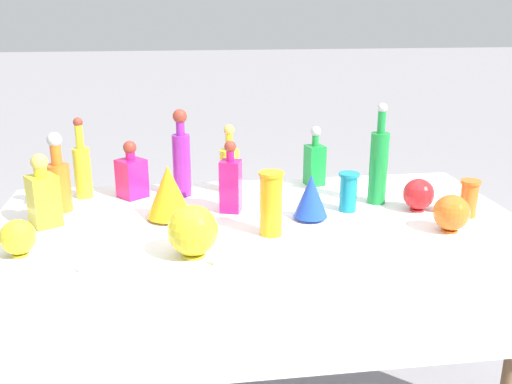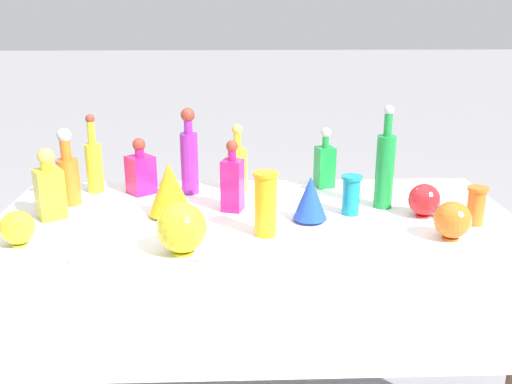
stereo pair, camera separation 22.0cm
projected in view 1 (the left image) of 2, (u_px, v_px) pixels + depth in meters
name	position (u px, v px, depth m)	size (l,w,h in m)	color
ground_plane	(256.00, 380.00, 2.47)	(40.00, 40.00, 0.00)	gray
display_table	(258.00, 235.00, 2.21)	(2.03, 0.97, 0.76)	white
tall_bottle_0	(379.00, 164.00, 2.34)	(0.08, 0.08, 0.42)	#198C38
tall_bottle_1	(59.00, 180.00, 2.26)	(0.09, 0.09, 0.32)	orange
tall_bottle_2	(182.00, 158.00, 2.43)	(0.08, 0.08, 0.38)	purple
tall_bottle_3	(82.00, 168.00, 2.42)	(0.07, 0.07, 0.35)	yellow
tall_bottle_4	(230.00, 167.00, 2.51)	(0.09, 0.09, 0.30)	yellow
square_decanter_0	(132.00, 175.00, 2.43)	(0.14, 0.14, 0.25)	#C61972
square_decanter_1	(43.00, 196.00, 2.11)	(0.13, 0.13, 0.28)	yellow
square_decanter_2	(315.00, 162.00, 2.60)	(0.09, 0.09, 0.27)	#198C38
square_decanter_3	(231.00, 182.00, 2.25)	(0.10, 0.10, 0.29)	#C61972
slender_vase_0	(469.00, 197.00, 2.21)	(0.08, 0.08, 0.15)	orange
slender_vase_1	(271.00, 202.00, 2.02)	(0.09, 0.09, 0.23)	orange
slender_vase_2	(348.00, 190.00, 2.27)	(0.08, 0.08, 0.16)	teal
fluted_vase_0	(169.00, 191.00, 2.17)	(0.17, 0.17, 0.21)	orange
fluted_vase_1	(311.00, 196.00, 2.18)	(0.13, 0.13, 0.18)	blue
round_bowl_0	(451.00, 213.00, 2.06)	(0.13, 0.13, 0.14)	orange
round_bowl_1	(419.00, 194.00, 2.28)	(0.12, 0.12, 0.13)	red
round_bowl_2	(18.00, 237.00, 1.86)	(0.12, 0.12, 0.12)	yellow
round_bowl_3	(193.00, 231.00, 1.85)	(0.17, 0.17, 0.17)	yellow
price_tag_left	(88.00, 266.00, 1.76)	(0.06, 0.01, 0.03)	white
price_tag_center	(222.00, 260.00, 1.80)	(0.05, 0.01, 0.03)	white
cardboard_box_behind_left	(300.00, 242.00, 3.48)	(0.62, 0.58, 0.43)	tan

